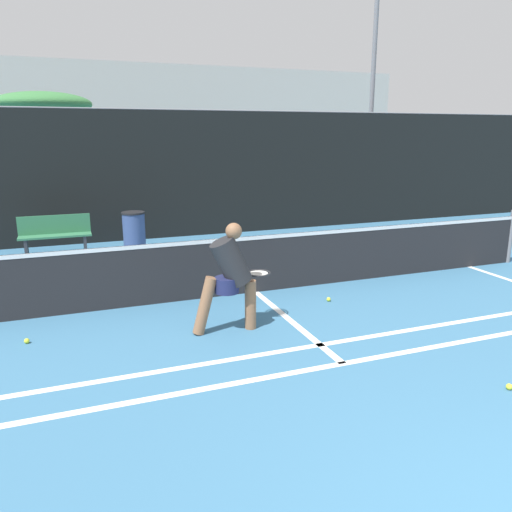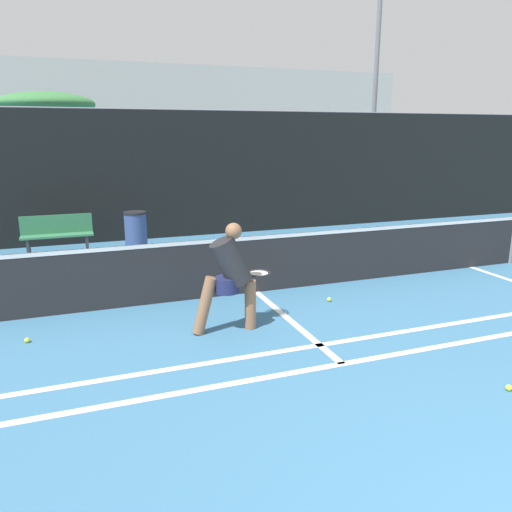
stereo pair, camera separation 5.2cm
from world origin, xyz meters
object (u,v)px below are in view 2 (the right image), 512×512
courtside_bench (57,234)px  trash_bin (136,231)px  player_practicing (230,274)px  parked_car (118,203)px

courtside_bench → trash_bin: trash_bin is taller
player_practicing → trash_bin: size_ratio=1.66×
parked_car → trash_bin: bearing=-89.7°
trash_bin → courtside_bench: bearing=173.6°
player_practicing → courtside_bench: bearing=116.5°
player_practicing → parked_car: player_practicing is taller
player_practicing → parked_car: bearing=97.8°
courtside_bench → parked_car: parked_car is taller
trash_bin → parked_car: bearing=90.3°
courtside_bench → parked_car: size_ratio=0.36×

